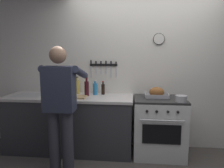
{
  "coord_description": "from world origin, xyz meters",
  "views": [
    {
      "loc": [
        -0.18,
        -2.17,
        1.58
      ],
      "look_at": [
        -0.49,
        0.85,
        1.13
      ],
      "focal_mm": 33.55,
      "sensor_mm": 36.0,
      "label": 1
    }
  ],
  "objects": [
    {
      "name": "bottle_olive_oil",
      "position": [
        -1.32,
        1.17,
        1.03
      ],
      "size": [
        0.06,
        0.06,
        0.3
      ],
      "color": "#385623",
      "rests_on": "counter_block"
    },
    {
      "name": "wall_back",
      "position": [
        -0.0,
        1.35,
        1.3
      ],
      "size": [
        6.0,
        0.13,
        2.6
      ],
      "color": "white",
      "rests_on": "ground"
    },
    {
      "name": "bottle_soy_sauce",
      "position": [
        -0.68,
        1.18,
        0.99
      ],
      "size": [
        0.06,
        0.06,
        0.22
      ],
      "color": "black",
      "rests_on": "counter_block"
    },
    {
      "name": "bottle_cooking_oil",
      "position": [
        -1.11,
        1.2,
        1.02
      ],
      "size": [
        0.07,
        0.07,
        0.29
      ],
      "color": "gold",
      "rests_on": "counter_block"
    },
    {
      "name": "cutting_board",
      "position": [
        -1.08,
        0.9,
        0.91
      ],
      "size": [
        0.36,
        0.24,
        0.02
      ],
      "primitive_type": "cube",
      "color": "tan",
      "rests_on": "counter_block"
    },
    {
      "name": "counter_block",
      "position": [
        -1.21,
        0.99,
        0.46
      ],
      "size": [
        2.03,
        0.65,
        0.9
      ],
      "color": "#38383D",
      "rests_on": "ground"
    },
    {
      "name": "bottle_wine_red",
      "position": [
        -0.92,
        1.04,
        1.02
      ],
      "size": [
        0.07,
        0.07,
        0.3
      ],
      "color": "#47141E",
      "rests_on": "counter_block"
    },
    {
      "name": "saucepan",
      "position": [
        0.49,
        0.79,
        0.94
      ],
      "size": [
        0.16,
        0.16,
        0.09
      ],
      "color": "#B7B7BC",
      "rests_on": "stove"
    },
    {
      "name": "person_cook",
      "position": [
        -1.09,
        0.32,
        0.95
      ],
      "size": [
        0.51,
        0.63,
        1.66
      ],
      "rotation": [
        0.0,
        0.0,
        1.65
      ],
      "color": "#383842",
      "rests_on": "ground"
    },
    {
      "name": "bottle_dish_soap",
      "position": [
        -0.8,
        1.15,
        1.0
      ],
      "size": [
        0.07,
        0.07,
        0.24
      ],
      "color": "#338CCC",
      "rests_on": "counter_block"
    },
    {
      "name": "stove",
      "position": [
        0.22,
        0.99,
        0.45
      ],
      "size": [
        0.76,
        0.67,
        0.9
      ],
      "color": "white",
      "rests_on": "ground"
    },
    {
      "name": "roasting_pan",
      "position": [
        0.17,
        1.02,
        0.97
      ],
      "size": [
        0.35,
        0.26,
        0.16
      ],
      "color": "#B7B7BC",
      "rests_on": "stove"
    },
    {
      "name": "bottle_vinegar",
      "position": [
        -1.24,
        1.05,
        1.01
      ],
      "size": [
        0.06,
        0.06,
        0.26
      ],
      "color": "#997F4C",
      "rests_on": "counter_block"
    }
  ]
}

